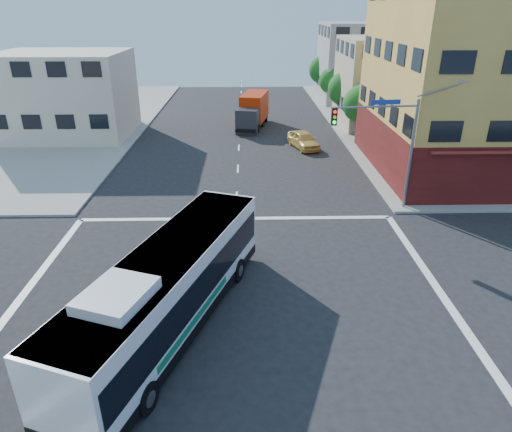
{
  "coord_description": "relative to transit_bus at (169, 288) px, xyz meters",
  "views": [
    {
      "loc": [
        0.68,
        -15.98,
        11.91
      ],
      "look_at": [
        1.13,
        4.22,
        2.59
      ],
      "focal_mm": 32.0,
      "sensor_mm": 36.0,
      "label": 1
    }
  ],
  "objects": [
    {
      "name": "transit_bus",
      "position": [
        0.0,
        0.0,
        0.0
      ],
      "size": [
        6.96,
        12.97,
        3.79
      ],
      "rotation": [
        0.0,
        0.0,
        -0.35
      ],
      "color": "black",
      "rests_on": "ground"
    },
    {
      "name": "street_tree_d",
      "position": [
        14.28,
        52.8,
        2.03
      ],
      "size": [
        4.0,
        4.0,
        6.03
      ],
      "color": "#371F14",
      "rests_on": "ground"
    },
    {
      "name": "ground",
      "position": [
        2.38,
        0.88,
        -1.85
      ],
      "size": [
        120.0,
        120.0,
        0.0
      ],
      "primitive_type": "plane",
      "color": "black",
      "rests_on": "ground"
    },
    {
      "name": "building_east_far",
      "position": [
        19.36,
        48.86,
        3.15
      ],
      "size": [
        12.06,
        10.06,
        10.0
      ],
      "color": "#999894",
      "rests_on": "ground"
    },
    {
      "name": "signal_mast_ne",
      "position": [
        11.46,
        11.5,
        3.13
      ],
      "size": [
        7.91,
        1.13,
        8.07
      ],
      "color": "slate",
      "rests_on": "ground"
    },
    {
      "name": "building_east_near",
      "position": [
        19.36,
        34.86,
        2.65
      ],
      "size": [
        12.06,
        10.06,
        9.0
      ],
      "color": "tan",
      "rests_on": "ground"
    },
    {
      "name": "building_west",
      "position": [
        -14.64,
        30.86,
        2.15
      ],
      "size": [
        12.06,
        10.06,
        8.0
      ],
      "color": "beige",
      "rests_on": "ground"
    },
    {
      "name": "box_truck",
      "position": [
        3.81,
        33.86,
        -0.19
      ],
      "size": [
        3.69,
        7.89,
        3.42
      ],
      "rotation": [
        0.0,
        0.0,
        -0.21
      ],
      "color": "#27272C",
      "rests_on": "ground"
    },
    {
      "name": "parked_car",
      "position": [
        8.34,
        25.67,
        -1.09
      ],
      "size": [
        3.01,
        4.83,
        1.53
      ],
      "primitive_type": "imported",
      "rotation": [
        0.0,
        0.0,
        0.29
      ],
      "color": "gold",
      "rests_on": "ground"
    },
    {
      "name": "street_tree_b",
      "position": [
        14.28,
        36.8,
        1.9
      ],
      "size": [
        3.8,
        3.8,
        5.79
      ],
      "color": "#371F14",
      "rests_on": "ground"
    },
    {
      "name": "street_tree_a",
      "position": [
        14.28,
        28.8,
        1.73
      ],
      "size": [
        3.6,
        3.6,
        5.53
      ],
      "color": "#371F14",
      "rests_on": "ground"
    },
    {
      "name": "corner_building_ne",
      "position": [
        22.37,
        19.36,
        4.03
      ],
      "size": [
        18.1,
        15.44,
        14.0
      ],
      "color": "gold",
      "rests_on": "ground"
    },
    {
      "name": "street_tree_c",
      "position": [
        14.28,
        44.8,
        1.61
      ],
      "size": [
        3.4,
        3.4,
        5.29
      ],
      "color": "#371F14",
      "rests_on": "ground"
    }
  ]
}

